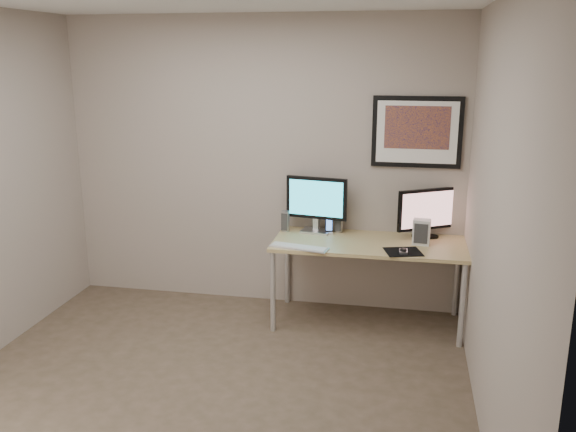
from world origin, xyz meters
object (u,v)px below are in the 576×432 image
speaker_left (285,221)px  keyboard (299,247)px  speaker_right (338,221)px  framed_art (417,132)px  monitor_tv (426,212)px  monitor_large (316,202)px  desk (369,250)px  phone_dock (329,226)px  fan_unit (421,232)px

speaker_left → keyboard: 0.52m
speaker_right → keyboard: speaker_right is taller
framed_art → monitor_tv: framed_art is taller
keyboard → monitor_large: bearing=93.3°
desk → speaker_left: size_ratio=8.67×
desk → speaker_left: speaker_left is taller
framed_art → speaker_right: bearing=-173.3°
desk → speaker_left: (-0.75, 0.19, 0.16)m
phone_dock → fan_unit: bearing=-25.7°
desk → monitor_large: bearing=156.7°
monitor_large → keyboard: bearing=-89.1°
phone_dock → monitor_large: bearing=155.9°
speaker_left → monitor_large: bearing=8.5°
speaker_right → speaker_left: bearing=-170.4°
monitor_tv → speaker_left: size_ratio=2.61×
keyboard → speaker_left: bearing=125.0°
speaker_left → monitor_tv: bearing=7.1°
monitor_tv → speaker_right: bearing=147.4°
speaker_right → phone_dock: size_ratio=1.36×
monitor_tv → speaker_left: 1.23m
desk → monitor_tv: size_ratio=3.33×
phone_dock → fan_unit: 0.81m
speaker_left → phone_dock: bearing=4.3°
monitor_large → speaker_left: (-0.27, -0.02, -0.18)m
fan_unit → framed_art: bearing=110.2°
speaker_right → desk: bearing=-40.2°
desk → speaker_right: size_ratio=8.21×
monitor_large → speaker_left: 0.33m
desk → monitor_tv: bearing=26.9°
framed_art → monitor_tv: size_ratio=1.56×
phone_dock → keyboard: phone_dock is taller
speaker_right → keyboard: bearing=-114.6°
monitor_tv → speaker_right: (-0.75, 0.02, -0.13)m
desk → monitor_large: 0.62m
framed_art → desk: bearing=-136.5°
speaker_left → phone_dock: size_ratio=1.29×
speaker_right → phone_dock: (-0.07, -0.07, -0.03)m
framed_art → monitor_large: (-0.83, -0.12, -0.62)m
monitor_tv → speaker_right: monitor_tv is taller
framed_art → monitor_tv: 0.68m
monitor_large → monitor_tv: (0.94, 0.03, -0.05)m
speaker_right → monitor_large: bearing=-164.2°
speaker_right → fan_unit: (0.71, -0.23, 0.01)m
framed_art → speaker_right: 1.02m
monitor_large → monitor_tv: bearing=10.5°
monitor_tv → framed_art: bearing=108.9°
framed_art → phone_dock: 1.10m
desk → framed_art: (0.35, 0.33, 0.96)m
monitor_tv → phone_dock: bearing=152.4°
monitor_tv → keyboard: bearing=175.8°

